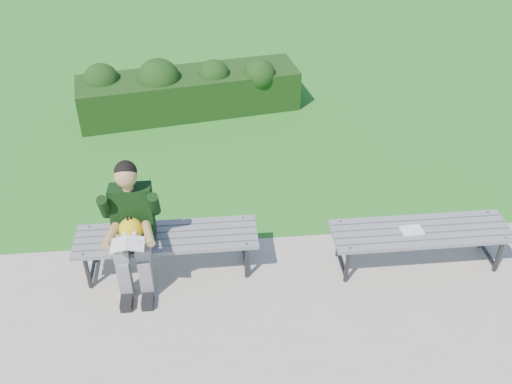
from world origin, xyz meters
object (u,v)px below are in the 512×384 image
(bench_right, at_px, (421,234))
(paper_sheet, at_px, (412,230))
(bench_left, at_px, (167,240))
(hedge, at_px, (185,89))
(seated_boy, at_px, (132,224))

(bench_right, distance_m, paper_sheet, 0.12)
(bench_right, bearing_deg, bench_left, 176.47)
(bench_left, relative_size, bench_right, 1.00)
(hedge, height_order, bench_left, hedge)
(bench_left, distance_m, seated_boy, 0.43)
(bench_left, height_order, paper_sheet, bench_left)
(bench_right, distance_m, seated_boy, 2.86)
(bench_left, xyz_separation_m, bench_right, (2.54, -0.16, 0.00))
(bench_left, bearing_deg, seated_boy, -162.76)
(hedge, xyz_separation_m, bench_right, (2.38, -3.65, 0.04))
(seated_boy, bearing_deg, paper_sheet, -1.33)
(seated_boy, height_order, paper_sheet, seated_boy)
(hedge, distance_m, seated_boy, 3.63)
(hedge, relative_size, bench_left, 1.86)
(bench_right, xyz_separation_m, paper_sheet, (-0.10, 0.00, 0.06))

